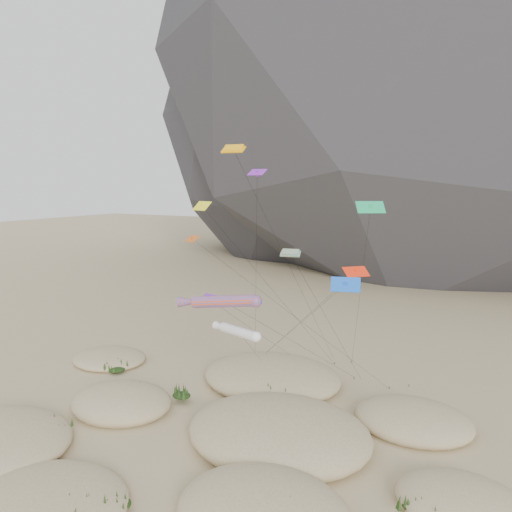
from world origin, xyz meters
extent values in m
plane|color=#CCB789|center=(0.00, 0.00, 0.00)|extent=(500.00, 500.00, 0.00)
ellipsoid|color=black|center=(8.00, 115.00, 60.00)|extent=(191.54, 147.29, 156.00)
ellipsoid|color=#2B2B30|center=(-37.00, 123.00, 44.00)|extent=(136.20, 127.83, 116.00)
ellipsoid|color=#CCB789|center=(-6.00, -10.21, 0.48)|extent=(11.94, 10.15, 2.15)
ellipsoid|color=#CCB789|center=(-12.63, 4.10, 0.69)|extent=(10.71, 9.10, 3.07)
ellipsoid|color=#CCB789|center=(4.28, 5.80, 0.88)|extent=(16.74, 14.23, 3.93)
ellipsoid|color=#CCB789|center=(19.75, 3.34, 0.55)|extent=(9.24, 7.86, 2.46)
ellipsoid|color=#CCB789|center=(-2.09, 17.33, 0.75)|extent=(16.14, 13.72, 3.34)
ellipsoid|color=#CCB789|center=(14.28, 14.27, 0.64)|extent=(11.02, 9.37, 2.82)
ellipsoid|color=#CCB789|center=(-23.62, 13.61, 0.42)|extent=(9.84, 8.36, 1.86)
ellipsoid|color=black|center=(-14.29, -3.02, 0.80)|extent=(2.59, 2.22, 0.78)
ellipsoid|color=black|center=(-1.65, -8.08, 0.50)|extent=(2.10, 1.79, 0.63)
ellipsoid|color=black|center=(-12.26, 5.83, 0.80)|extent=(3.31, 2.83, 0.99)
ellipsoid|color=black|center=(-8.21, 8.31, 0.70)|extent=(1.99, 1.71, 0.60)
ellipsoid|color=black|center=(2.16, 4.69, 1.10)|extent=(3.68, 3.15, 1.10)
ellipsoid|color=black|center=(4.93, 4.52, 1.00)|extent=(2.35, 2.01, 0.70)
ellipsoid|color=black|center=(0.73, 1.45, 0.90)|extent=(2.45, 2.10, 0.73)
ellipsoid|color=black|center=(17.22, 1.52, 0.60)|extent=(2.62, 2.24, 0.79)
ellipsoid|color=black|center=(-2.13, 17.27, 1.00)|extent=(3.11, 2.66, 0.93)
ellipsoid|color=black|center=(0.53, 12.71, 0.90)|extent=(2.58, 2.21, 0.78)
ellipsoid|color=black|center=(14.00, 15.30, 0.70)|extent=(2.32, 1.99, 0.70)
ellipsoid|color=black|center=(12.00, 13.41, 0.60)|extent=(2.00, 1.71, 0.60)
ellipsoid|color=black|center=(-22.08, 12.83, 0.50)|extent=(2.07, 1.77, 0.62)
ellipsoid|color=black|center=(-20.14, 11.24, 0.40)|extent=(2.26, 1.94, 0.68)
cylinder|color=#3F2D1E|center=(-0.55, 23.97, 0.15)|extent=(0.08, 0.08, 0.30)
cylinder|color=#3F2D1E|center=(2.34, 26.35, 0.15)|extent=(0.08, 0.08, 0.30)
cylinder|color=#3F2D1E|center=(5.96, 22.77, 0.15)|extent=(0.08, 0.08, 0.30)
cylinder|color=#3F2D1E|center=(4.08, 27.92, 0.15)|extent=(0.08, 0.08, 0.30)
cylinder|color=#3F2D1E|center=(10.27, 21.93, 0.15)|extent=(0.08, 0.08, 0.30)
cylinder|color=#3F2D1E|center=(-6.94, 22.97, 0.15)|extent=(0.08, 0.08, 0.30)
cylinder|color=#3F2D1E|center=(12.09, 23.59, 0.15)|extent=(0.08, 0.08, 0.30)
cylinder|color=#3F2D1E|center=(-6.79, 21.99, 0.15)|extent=(0.08, 0.08, 0.30)
cylinder|color=#F65319|center=(-2.12, 7.11, 11.78)|extent=(6.48, 2.19, 1.81)
sphere|color=#F65319|center=(0.98, 7.63, 12.03)|extent=(1.21, 1.21, 1.21)
cone|color=#F65319|center=(-5.54, 6.54, 11.47)|extent=(2.75, 1.45, 1.30)
cylinder|color=black|center=(1.88, 15.24, 5.89)|extent=(8.03, 16.28, 11.80)
cylinder|color=white|center=(-0.88, 7.72, 8.85)|extent=(5.48, 3.30, 1.29)
sphere|color=white|center=(1.64, 6.48, 9.07)|extent=(0.94, 0.94, 0.94)
cone|color=white|center=(-3.65, 9.08, 8.57)|extent=(2.42, 1.74, 0.96)
cylinder|color=black|center=(-2.80, 14.47, 4.42)|extent=(3.86, 13.52, 8.87)
cube|color=#FEAB0D|center=(-4.90, 13.73, 26.22)|extent=(2.58, 1.20, 0.75)
cube|color=#FEAB0D|center=(-4.90, 13.73, 26.41)|extent=(2.19, 0.95, 0.73)
cylinder|color=black|center=(-1.60, 20.88, 13.11)|extent=(6.63, 14.33, 26.23)
cube|color=orange|center=(3.09, 10.61, 16.22)|extent=(2.01, 1.21, 0.54)
cube|color=orange|center=(3.09, 10.61, 16.39)|extent=(1.70, 0.99, 0.53)
cylinder|color=black|center=(4.88, 16.93, 8.11)|extent=(3.59, 12.66, 16.23)
cube|color=#FFF21A|center=(-6.87, 10.69, 20.47)|extent=(2.28, 1.59, 0.91)
cube|color=#FFF21A|center=(-6.87, 10.69, 20.32)|extent=(0.34, 0.38, 0.69)
cylinder|color=black|center=(-2.27, 18.52, 10.26)|extent=(9.25, 15.69, 20.43)
cube|color=#1AAD68|center=(10.20, 11.89, 20.67)|extent=(2.75, 2.28, 1.02)
cube|color=#1AAD68|center=(10.20, 11.89, 20.52)|extent=(0.42, 0.44, 0.83)
cylinder|color=black|center=(7.14, 19.91, 10.36)|extent=(6.15, 16.05, 20.64)
cube|color=purple|center=(-1.63, 12.83, 23.85)|extent=(1.96, 1.22, 0.65)
cube|color=purple|center=(-1.63, 12.83, 23.70)|extent=(0.24, 0.20, 0.64)
cylinder|color=black|center=(-4.21, 17.41, 11.95)|extent=(5.20, 9.19, 23.81)
cube|color=#6A1FB5|center=(-7.04, 12.21, 10.27)|extent=(2.66, 1.66, 1.02)
cube|color=#6A1FB5|center=(-7.04, 12.21, 10.12)|extent=(0.35, 0.38, 0.83)
cylinder|color=black|center=(-3.79, 18.09, 5.16)|extent=(6.52, 11.78, 10.24)
cube|color=blue|center=(9.75, 6.80, 14.60)|extent=(2.61, 1.76, 1.05)
cube|color=blue|center=(9.75, 6.80, 14.45)|extent=(0.38, 0.43, 0.78)
cylinder|color=black|center=(1.40, 14.88, 7.33)|extent=(16.72, 16.20, 14.57)
cube|color=#FF2B0D|center=(10.05, 8.58, 15.41)|extent=(2.28, 2.27, 0.72)
cube|color=#FF2B0D|center=(10.05, 8.58, 15.26)|extent=(0.31, 0.31, 0.72)
cylinder|color=black|center=(1.63, 15.29, 7.73)|extent=(16.87, 13.44, 15.38)
cube|color=#C35012|center=(-9.01, 11.87, 16.86)|extent=(2.12, 1.70, 0.64)
cube|color=#C35012|center=(-9.01, 11.87, 16.71)|extent=(0.27, 0.24, 0.65)
cylinder|color=black|center=(0.63, 16.90, 8.46)|extent=(19.30, 10.08, 16.83)
camera|label=1|loc=(22.07, -31.74, 22.80)|focal=35.00mm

